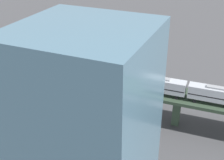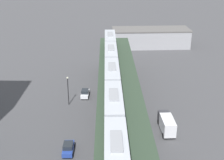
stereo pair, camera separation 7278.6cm
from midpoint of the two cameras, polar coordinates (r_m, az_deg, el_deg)
ground_plane at (r=62.02m, az=-16.86°, el=-14.25°), size 400.00×400.00×0.00m
elevated_viaduct at (r=57.40m, az=-17.69°, el=-8.66°), size 11.83×92.25×8.75m
subway_train at (r=59.89m, az=-25.50°, el=-4.25°), size 5.16×62.46×4.45m
street_car_blue at (r=56.31m, az=-22.43°, el=-19.17°), size 2.05×4.45×1.89m
street_car_white at (r=72.51m, az=-35.49°, el=-11.14°), size 1.98×4.42×1.89m
delivery_truck at (r=69.97m, az=-16.65°, el=-7.13°), size 2.81×7.34×3.20m
street_lamp at (r=66.32m, az=-36.56°, el=-11.65°), size 0.44×0.44×6.94m
office_tower at (r=37.30m, az=-58.51°, el=-24.36°), size 16.00×16.00×36.00m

